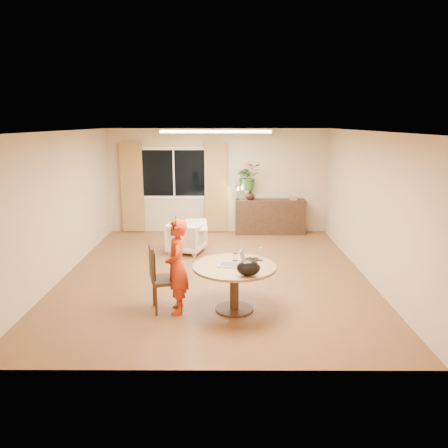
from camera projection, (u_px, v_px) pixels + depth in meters
name	position (u px, v px, depth m)	size (l,w,h in m)	color
floor	(215.00, 273.00, 8.13)	(6.50, 6.50, 0.00)	brown
ceiling	(214.00, 131.00, 7.53)	(6.50, 6.50, 0.00)	white
wall_back	(218.00, 181.00, 10.99)	(5.50, 5.50, 0.00)	tan
wall_left	(62.00, 205.00, 7.84)	(6.50, 6.50, 0.00)	tan
wall_right	(368.00, 205.00, 7.82)	(6.50, 6.50, 0.00)	tan
window	(174.00, 173.00, 10.93)	(1.70, 0.03, 1.30)	white
curtain_left	(132.00, 188.00, 10.95)	(0.55, 0.08, 2.25)	olive
curtain_right	(216.00, 188.00, 10.94)	(0.55, 0.08, 2.25)	olive
ceiling_panel	(216.00, 132.00, 8.71)	(2.20, 0.35, 0.05)	white
dining_table	(234.00, 275.00, 6.43)	(1.23, 1.23, 0.70)	brown
dining_chair	(166.00, 278.00, 6.46)	(0.49, 0.44, 1.01)	black
child	(177.00, 267.00, 6.34)	(0.34, 0.51, 1.40)	red
laptop	(231.00, 257.00, 6.37)	(0.38, 0.25, 0.25)	#B7B7BC
tumbler	(235.00, 257.00, 6.62)	(0.08, 0.08, 0.11)	white
wine_glass	(260.00, 254.00, 6.60)	(0.07, 0.07, 0.21)	white
pot_lid	(252.00, 259.00, 6.65)	(0.21, 0.21, 0.03)	white
handbag	(248.00, 268.00, 5.95)	(0.33, 0.19, 0.22)	black
armchair	(187.00, 237.00, 9.39)	(0.72, 0.74, 0.67)	beige
throw	(196.00, 221.00, 9.29)	(0.45, 0.55, 0.03)	beige
sideboard	(270.00, 217.00, 10.95)	(1.73, 0.42, 0.86)	black
vase	(250.00, 195.00, 10.83)	(0.24, 0.24, 0.25)	black
bouquet	(248.00, 177.00, 10.73)	(0.59, 0.51, 0.66)	#2C6425
book_stack	(293.00, 198.00, 10.84)	(0.19, 0.14, 0.08)	#866244
desk_lamp	(238.00, 193.00, 10.77)	(0.15, 0.15, 0.37)	black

